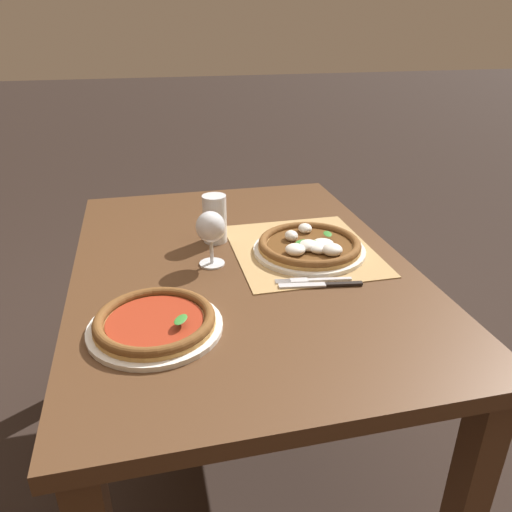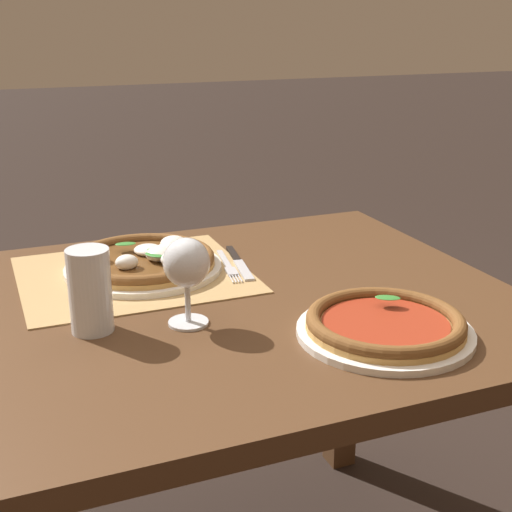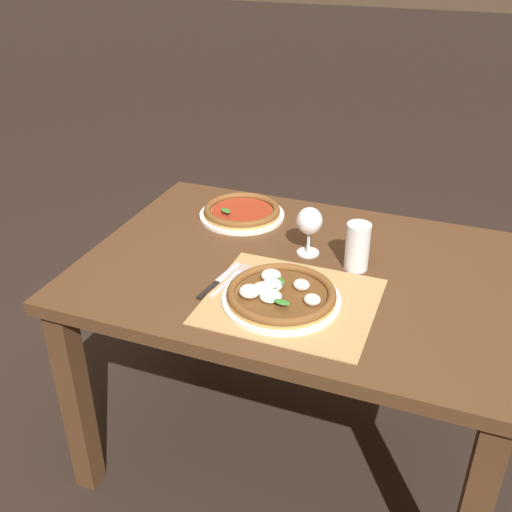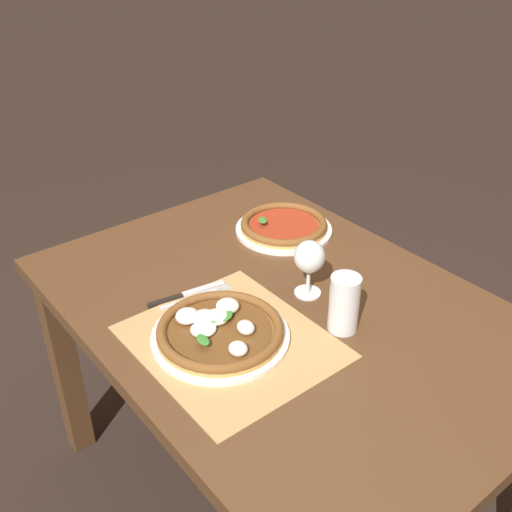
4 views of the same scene
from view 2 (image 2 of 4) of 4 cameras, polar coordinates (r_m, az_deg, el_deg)
The scene contains 8 objects.
dining_table at distance 1.36m, azimuth -6.31°, elevation -8.05°, with size 1.29×0.91×0.74m.
paper_placemat at distance 1.48m, azimuth -9.76°, elevation -1.47°, with size 0.45×0.40×0.00m, color #A88451.
pizza_near at distance 1.49m, azimuth -8.91°, elevation -0.38°, with size 0.32×0.32×0.05m.
pizza_far at distance 1.21m, azimuth 10.30°, elevation -5.47°, with size 0.30×0.30×0.04m.
wine_glass at distance 1.20m, azimuth -5.76°, elevation -0.86°, with size 0.08×0.08×0.16m.
pint_glass at distance 1.22m, azimuth -13.13°, elevation -2.84°, with size 0.07×0.07×0.15m.
fork at distance 1.50m, azimuth -2.24°, elevation -0.80°, with size 0.05×0.20×0.00m.
knife at distance 1.52m, azimuth -1.38°, elevation -0.54°, with size 0.05×0.22×0.01m.
Camera 2 is at (0.31, 1.17, 1.25)m, focal length 50.00 mm.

